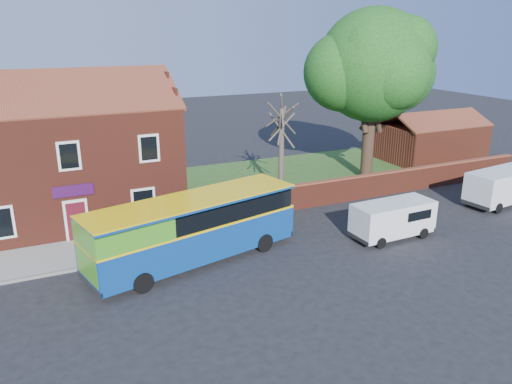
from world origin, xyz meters
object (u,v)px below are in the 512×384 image
bus (187,228)px  van_near (393,218)px  van_far (502,185)px  large_tree (372,69)px

bus → van_near: size_ratio=2.37×
bus → van_near: bus is taller
van_far → large_tree: (-4.13, 8.50, 6.68)m
van_near → bus: bearing=170.1°
large_tree → van_far: bearing=-64.1°
van_near → large_tree: 13.23m
bus → van_near: (10.76, -1.56, -0.70)m
van_near → large_tree: size_ratio=0.37×
van_near → van_far: size_ratio=0.86×
van_far → large_tree: size_ratio=0.43×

